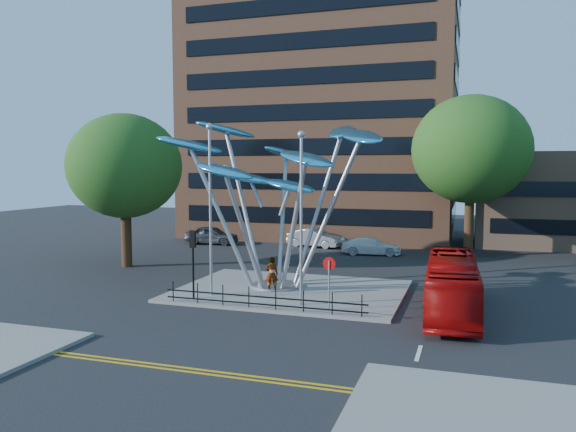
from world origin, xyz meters
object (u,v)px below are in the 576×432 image
(street_lamp_right, at_px, (301,202))
(pedestrian, at_px, (272,274))
(traffic_light_island, at_px, (193,250))
(street_lamp_left, at_px, (210,194))
(tree_left, at_px, (125,166))
(leaf_sculpture, at_px, (276,165))
(parked_car_left, at_px, (212,235))
(tree_right, at_px, (471,150))
(parked_car_right, at_px, (371,246))
(parked_car_mid, at_px, (315,238))
(red_bus, at_px, (452,285))
(no_entry_sign_island, at_px, (329,274))

(street_lamp_right, xyz_separation_m, pedestrian, (-2.30, 2.23, -4.01))
(traffic_light_island, bearing_deg, street_lamp_left, 63.43)
(tree_left, relative_size, pedestrian, 5.53)
(tree_left, distance_m, street_lamp_right, 16.19)
(leaf_sculpture, height_order, parked_car_left, leaf_sculpture)
(leaf_sculpture, bearing_deg, tree_right, 56.69)
(traffic_light_island, relative_size, parked_car_right, 0.75)
(street_lamp_right, bearing_deg, parked_car_left, 126.44)
(parked_car_mid, height_order, parked_car_right, parked_car_mid)
(traffic_light_island, xyz_separation_m, red_bus, (12.41, 1.68, -1.30))
(tree_right, height_order, red_bus, tree_right)
(street_lamp_right, height_order, parked_car_right, street_lamp_right)
(traffic_light_island, distance_m, no_entry_sign_island, 7.05)
(tree_right, xyz_separation_m, leaf_sculpture, (-10.07, -15.32, -1.16))
(red_bus, bearing_deg, pedestrian, 170.98)
(street_lamp_right, bearing_deg, traffic_light_island, -174.81)
(street_lamp_left, bearing_deg, tree_right, 55.95)
(leaf_sculpture, distance_m, parked_car_mid, 17.53)
(street_lamp_right, xyz_separation_m, no_entry_sign_island, (1.50, -0.48, -3.28))
(street_lamp_right, bearing_deg, pedestrian, 135.85)
(tree_left, bearing_deg, parked_car_right, 35.00)
(street_lamp_right, xyz_separation_m, parked_car_mid, (-4.86, 19.95, -4.33))
(tree_left, height_order, red_bus, tree_left)
(street_lamp_right, bearing_deg, parked_car_right, 88.85)
(tree_left, distance_m, no_entry_sign_island, 18.35)
(leaf_sculpture, distance_m, street_lamp_left, 4.28)
(pedestrian, bearing_deg, parked_car_right, -120.93)
(tree_left, bearing_deg, pedestrian, -21.34)
(tree_right, xyz_separation_m, parked_car_mid, (-12.36, 0.95, -7.27))
(red_bus, bearing_deg, traffic_light_island, -174.78)
(street_lamp_left, bearing_deg, street_lamp_right, -5.71)
(tree_left, xyz_separation_m, red_bus, (21.41, -5.82, -5.48))
(street_lamp_right, bearing_deg, red_bus, 9.71)
(tree_right, height_order, street_lamp_left, tree_right)
(parked_car_mid, bearing_deg, parked_car_left, 106.60)
(traffic_light_island, xyz_separation_m, no_entry_sign_island, (7.00, 0.02, -0.80))
(tree_right, bearing_deg, pedestrian, -120.31)
(tree_left, xyz_separation_m, parked_car_left, (0.58, 11.86, -6.00))
(tree_right, xyz_separation_m, traffic_light_island, (-13.00, -19.50, -5.42))
(red_bus, relative_size, parked_car_left, 2.02)
(street_lamp_left, bearing_deg, traffic_light_island, -116.57)
(tree_right, xyz_separation_m, pedestrian, (-9.80, -16.77, -6.95))
(leaf_sculpture, height_order, street_lamp_left, leaf_sculpture)
(leaf_sculpture, distance_m, pedestrian, 5.97)
(no_entry_sign_island, height_order, pedestrian, no_entry_sign_island)
(tree_left, relative_size, street_lamp_left, 1.17)
(tree_right, xyz_separation_m, no_entry_sign_island, (-6.00, -19.48, -6.22))
(street_lamp_left, height_order, traffic_light_island, street_lamp_left)
(leaf_sculpture, bearing_deg, pedestrian, -79.57)
(traffic_light_island, bearing_deg, red_bus, 7.72)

